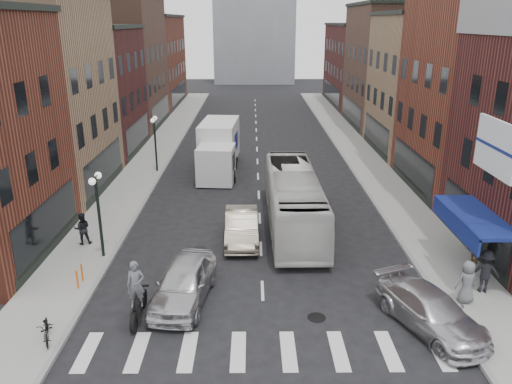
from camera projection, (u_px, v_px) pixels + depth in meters
ground at (263, 304)px, 19.70m from camera, size 160.00×160.00×0.00m
sidewalk_left at (153, 157)px, 40.41m from camera, size 3.00×74.00×0.15m
sidewalk_right at (362, 157)px, 40.54m from camera, size 3.00×74.00×0.15m
curb_left at (171, 158)px, 40.45m from camera, size 0.20×74.00×0.16m
curb_right at (343, 158)px, 40.55m from camera, size 0.20×74.00×0.16m
crosswalk_stripes at (265, 351)px, 16.86m from camera, size 12.00×2.20×0.01m
bldg_left_mid_a at (17, 96)px, 30.82m from camera, size 10.30×10.20×12.30m
bldg_left_mid_b at (73, 91)px, 40.60m from camera, size 10.30×10.20×10.30m
bldg_left_far_a at (108, 62)px, 50.51m from camera, size 10.30×12.20×13.30m
bldg_left_far_b at (139, 61)px, 64.07m from camera, size 10.30×16.20×11.30m
bldg_right_mid_a at (502, 79)px, 30.71m from camera, size 10.30×10.20×14.30m
bldg_right_mid_b at (441, 84)px, 40.66m from camera, size 10.30×10.20×11.30m
bldg_right_far_a at (403, 66)px, 50.89m from camera, size 10.30×12.20×12.30m
bldg_right_far_b at (371, 65)px, 64.45m from camera, size 10.30×16.20×10.30m
awning_blue at (471, 218)px, 21.27m from camera, size 1.80×5.00×0.78m
billboard_sign at (498, 149)px, 18.24m from camera, size 1.52×3.00×3.70m
streetlamp_near at (98, 200)px, 22.48m from camera, size 0.32×1.22×4.11m
streetlamp_far at (155, 134)px, 35.71m from camera, size 0.32×1.22×4.11m
bike_rack at (80, 276)px, 20.70m from camera, size 0.08×0.68×0.80m
box_truck at (218, 149)px, 36.23m from camera, size 2.88×8.33×3.56m
motorcycle_rider at (137, 293)px, 18.30m from camera, size 0.71×2.36×2.40m
transit_bus at (294, 200)px, 26.62m from camera, size 2.70×11.01×3.06m
sedan_left_near at (184, 282)px, 19.65m from camera, size 2.56×5.03×1.64m
sedan_left_far at (242, 226)px, 25.12m from camera, size 1.72×4.69×1.53m
curb_car at (431, 311)px, 17.92m from camera, size 3.65×5.21×1.40m
parked_bicycle at (47, 329)px, 17.13m from camera, size 1.07×1.64×0.81m
ped_left_solo at (82, 229)px, 24.38m from camera, size 0.88×0.66×1.62m
ped_right_a at (485, 271)px, 20.02m from camera, size 1.26×0.79×1.82m
ped_right_b at (476, 246)px, 22.34m from camera, size 1.10×0.71×1.73m
ped_right_c at (467, 282)px, 19.28m from camera, size 0.94×0.71×1.74m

